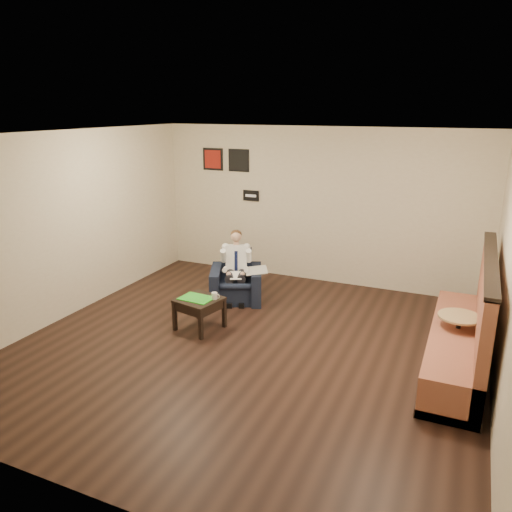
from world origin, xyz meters
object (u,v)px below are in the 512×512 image
at_px(coffee_mug, 214,296).
at_px(cafe_table, 457,339).
at_px(side_table, 200,314).
at_px(seated_man, 236,270).
at_px(green_folder, 196,298).
at_px(banquette, 460,313).
at_px(smartphone, 209,296).
at_px(armchair, 236,277).

xyz_separation_m(coffee_mug, cafe_table, (3.26, 0.35, -0.19)).
height_order(side_table, cafe_table, cafe_table).
relative_size(seated_man, green_folder, 2.36).
bearing_deg(green_folder, side_table, 21.25).
bearing_deg(banquette, seated_man, 167.19).
bearing_deg(smartphone, armchair, 117.70).
relative_size(armchair, banquette, 0.30).
xyz_separation_m(seated_man, cafe_table, (3.44, -0.72, -0.23)).
height_order(green_folder, coffee_mug, coffee_mug).
xyz_separation_m(seated_man, smartphone, (0.06, -1.00, -0.08)).
height_order(armchair, side_table, armchair).
distance_m(armchair, green_folder, 1.26).
bearing_deg(coffee_mug, side_table, -158.75).
distance_m(armchair, cafe_table, 3.58).
distance_m(seated_man, coffee_mug, 1.08).
height_order(seated_man, cafe_table, seated_man).
bearing_deg(cafe_table, seated_man, 168.20).
relative_size(armchair, side_table, 1.46).
relative_size(seated_man, smartphone, 7.60).
height_order(seated_man, smartphone, seated_man).
height_order(seated_man, green_folder, seated_man).
bearing_deg(banquette, green_folder, -173.85).
bearing_deg(armchair, coffee_mug, -102.85).
xyz_separation_m(green_folder, banquette, (3.51, 0.38, 0.23)).
bearing_deg(side_table, banquette, 5.99).
xyz_separation_m(armchair, seated_man, (0.04, -0.10, 0.15)).
height_order(side_table, smartphone, smartphone).
relative_size(armchair, coffee_mug, 8.45).
relative_size(coffee_mug, banquette, 0.04).
xyz_separation_m(green_folder, cafe_table, (3.50, 0.44, -0.15)).
xyz_separation_m(side_table, cafe_table, (3.47, 0.43, 0.09)).
bearing_deg(green_folder, seated_man, 86.89).
distance_m(smartphone, banquette, 3.40).
xyz_separation_m(smartphone, banquette, (3.38, 0.21, 0.23)).
height_order(armchair, banquette, banquette).
height_order(side_table, coffee_mug, coffee_mug).
bearing_deg(coffee_mug, banquette, 4.96).
height_order(seated_man, coffee_mug, seated_man).
distance_m(coffee_mug, banquette, 3.28).
height_order(smartphone, banquette, banquette).
distance_m(coffee_mug, smartphone, 0.15).
xyz_separation_m(side_table, banquette, (3.47, 0.36, 0.47)).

